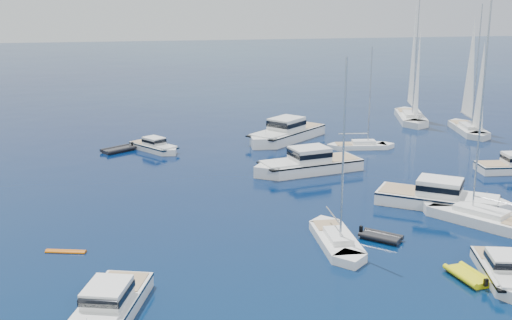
{
  "coord_description": "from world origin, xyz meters",
  "views": [
    {
      "loc": [
        -8.03,
        -30.07,
        17.62
      ],
      "look_at": [
        2.56,
        27.01,
        2.2
      ],
      "focal_mm": 45.44,
      "sensor_mm": 36.0,
      "label": 1
    }
  ],
  "objects_px": {
    "motor_cruiser_near": "(503,280)",
    "tender_yellow": "(468,279)",
    "motor_cruiser_right": "(441,207)",
    "sailboat_fore": "(336,245)"
  },
  "relations": [
    {
      "from": "motor_cruiser_near",
      "to": "tender_yellow",
      "type": "xyz_separation_m",
      "value": [
        -2.11,
        0.49,
        0.0
      ]
    },
    {
      "from": "motor_cruiser_near",
      "to": "sailboat_fore",
      "type": "height_order",
      "value": "sailboat_fore"
    },
    {
      "from": "motor_cruiser_near",
      "to": "tender_yellow",
      "type": "distance_m",
      "value": 2.17
    },
    {
      "from": "motor_cruiser_near",
      "to": "motor_cruiser_right",
      "type": "xyz_separation_m",
      "value": [
        2.51,
        13.67,
        0.0
      ]
    },
    {
      "from": "sailboat_fore",
      "to": "tender_yellow",
      "type": "relative_size",
      "value": 4.14
    },
    {
      "from": "tender_yellow",
      "to": "motor_cruiser_right",
      "type": "bearing_deg",
      "value": 62.32
    },
    {
      "from": "sailboat_fore",
      "to": "tender_yellow",
      "type": "xyz_separation_m",
      "value": [
        6.43,
        -6.91,
        0.0
      ]
    },
    {
      "from": "motor_cruiser_right",
      "to": "motor_cruiser_near",
      "type": "bearing_deg",
      "value": 24.6
    },
    {
      "from": "motor_cruiser_near",
      "to": "motor_cruiser_right",
      "type": "relative_size",
      "value": 0.69
    },
    {
      "from": "motor_cruiser_right",
      "to": "sailboat_fore",
      "type": "relative_size",
      "value": 0.84
    }
  ]
}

